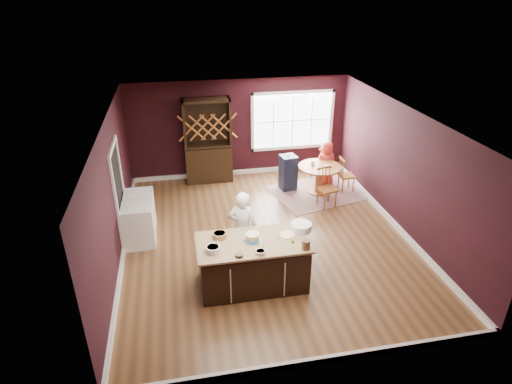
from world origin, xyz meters
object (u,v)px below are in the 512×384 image
(kitchen_island, at_px, (253,264))
(baker, at_px, (243,229))
(chair_north, at_px, (320,162))
(toddler, at_px, (288,161))
(layer_cake, at_px, (252,237))
(dryer, at_px, (140,211))
(chair_east, at_px, (347,174))
(dining_table, at_px, (319,174))
(chair_south, at_px, (327,188))
(seated_woman, at_px, (326,163))
(hutch, at_px, (208,141))
(washer, at_px, (139,225))
(high_chair, at_px, (288,172))

(kitchen_island, bearing_deg, baker, 95.05)
(chair_north, xyz_separation_m, toddler, (-1.04, -0.47, 0.30))
(baker, bearing_deg, chair_north, -108.74)
(layer_cake, bearing_deg, baker, 95.87)
(layer_cake, relative_size, dryer, 0.38)
(chair_east, xyz_separation_m, dryer, (-5.22, -0.97, -0.02))
(layer_cake, relative_size, chair_east, 0.37)
(dryer, bearing_deg, dining_table, 12.25)
(dining_table, xyz_separation_m, chair_east, (0.76, 0.00, -0.07))
(chair_south, distance_m, seated_woman, 1.28)
(layer_cake, height_order, chair_south, layer_cake)
(chair_south, relative_size, hutch, 0.44)
(baker, height_order, chair_south, baker)
(toddler, distance_m, hutch, 2.23)
(kitchen_island, xyz_separation_m, layer_cake, (0.01, 0.04, 0.55))
(chair_south, bearing_deg, toddler, 108.78)
(layer_cake, height_order, washer, layer_cake)
(dryer, bearing_deg, hutch, 52.92)
(chair_north, relative_size, toddler, 3.93)
(washer, bearing_deg, baker, -28.10)
(chair_north, xyz_separation_m, dryer, (-4.75, -1.78, -0.07))
(high_chair, bearing_deg, kitchen_island, -122.11)
(chair_south, distance_m, chair_north, 1.60)
(chair_north, height_order, washer, chair_north)
(dining_table, bearing_deg, seated_woman, 54.43)
(seated_woman, height_order, washer, seated_woman)
(hutch, bearing_deg, seated_woman, -15.59)
(chair_south, bearing_deg, chair_east, 28.82)
(high_chair, bearing_deg, chair_south, -66.85)
(chair_north, xyz_separation_m, washer, (-4.75, -2.42, -0.06))
(chair_east, bearing_deg, seated_woman, 40.16)
(seated_woman, bearing_deg, chair_east, 121.59)
(toddler, distance_m, dryer, 3.95)
(baker, xyz_separation_m, hutch, (-0.28, 4.02, 0.37))
(chair_east, relative_size, high_chair, 0.95)
(high_chair, xyz_separation_m, dryer, (-3.73, -1.35, -0.05))
(hutch, xyz_separation_m, dryer, (-1.74, -2.30, -0.70))
(washer, bearing_deg, layer_cake, -39.74)
(high_chair, relative_size, dryer, 1.10)
(chair_east, bearing_deg, high_chair, 74.85)
(high_chair, distance_m, toddler, 0.32)
(toddler, bearing_deg, chair_north, 24.04)
(chair_east, bearing_deg, dining_table, 89.11)
(high_chair, distance_m, hutch, 2.30)
(layer_cake, relative_size, high_chair, 0.35)
(chair_east, relative_size, chair_north, 0.91)
(dining_table, relative_size, high_chair, 1.12)
(kitchen_island, relative_size, chair_south, 1.96)
(hutch, bearing_deg, chair_south, -37.77)
(layer_cake, distance_m, seated_woman, 4.70)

